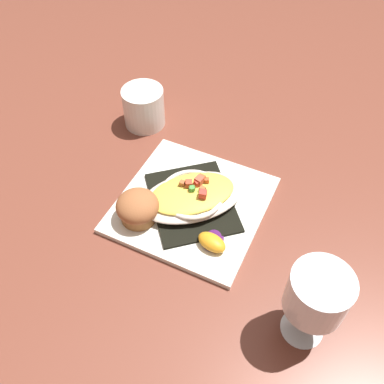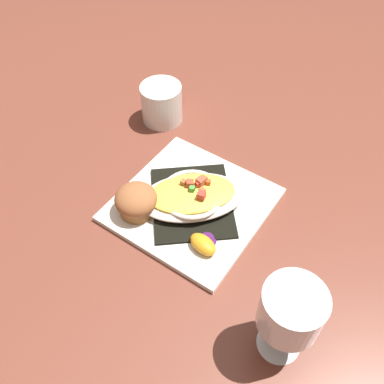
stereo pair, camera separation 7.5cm
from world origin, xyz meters
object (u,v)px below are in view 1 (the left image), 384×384
object	(u,v)px
gratin_dish	(192,195)
coffee_mug	(144,109)
orange_garnish	(212,242)
muffin	(138,208)
stemmed_glass	(317,296)
square_plate	(192,205)

from	to	relation	value
gratin_dish	coffee_mug	distance (m)	0.26
orange_garnish	muffin	bearing A→B (deg)	11.93
gratin_dish	orange_garnish	xyz separation A→B (m)	(-0.08, 0.05, -0.01)
gratin_dish	muffin	bearing A→B (deg)	55.94
coffee_mug	stemmed_glass	size ratio (longest dim) A/B	0.80
coffee_mug	stemmed_glass	bearing A→B (deg)	156.02
gratin_dish	coffee_mug	xyz separation A→B (m)	(0.22, -0.13, 0.01)
coffee_mug	stemmed_glass	distance (m)	0.54
muffin	coffee_mug	world-z (taller)	coffee_mug
orange_garnish	coffee_mug	distance (m)	0.35
square_plate	gratin_dish	world-z (taller)	gratin_dish
orange_garnish	coffee_mug	size ratio (longest dim) A/B	0.49
stemmed_glass	orange_garnish	bearing A→B (deg)	-10.94
square_plate	orange_garnish	xyz separation A→B (m)	(-0.08, 0.05, 0.02)
square_plate	muffin	xyz separation A→B (m)	(0.06, 0.08, 0.03)
gratin_dish	stemmed_glass	distance (m)	0.29
square_plate	coffee_mug	world-z (taller)	coffee_mug
stemmed_glass	coffee_mug	bearing A→B (deg)	-23.98
orange_garnish	coffee_mug	xyz separation A→B (m)	(0.30, -0.18, 0.02)
square_plate	muffin	size ratio (longest dim) A/B	3.40
square_plate	gratin_dish	size ratio (longest dim) A/B	1.16
muffin	stemmed_glass	bearing A→B (deg)	178.69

